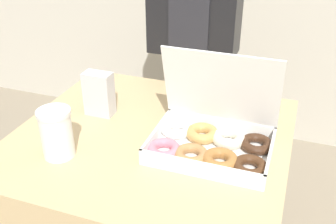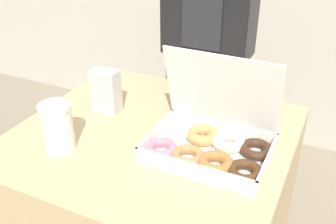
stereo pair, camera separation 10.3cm
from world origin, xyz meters
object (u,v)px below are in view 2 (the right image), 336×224
(donut_box, at_px, (211,141))
(napkin_holder, at_px, (106,91))
(coffee_cup, at_px, (58,127))
(person_customer, at_px, (209,23))

(donut_box, bearing_deg, napkin_holder, 168.07)
(donut_box, height_order, coffee_cup, donut_box)
(person_customer, bearing_deg, donut_box, -68.47)
(donut_box, bearing_deg, person_customer, 111.53)
(donut_box, distance_m, napkin_holder, 0.41)
(donut_box, relative_size, napkin_holder, 2.44)
(donut_box, bearing_deg, coffee_cup, -157.40)
(napkin_holder, bearing_deg, donut_box, -11.93)
(donut_box, xyz_separation_m, coffee_cup, (-0.40, -0.17, 0.03))
(coffee_cup, distance_m, person_customer, 0.75)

